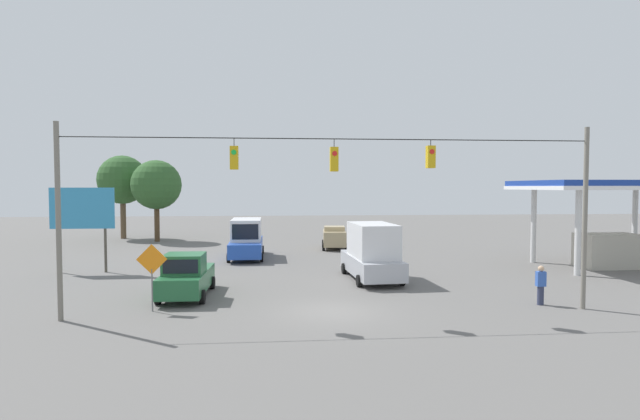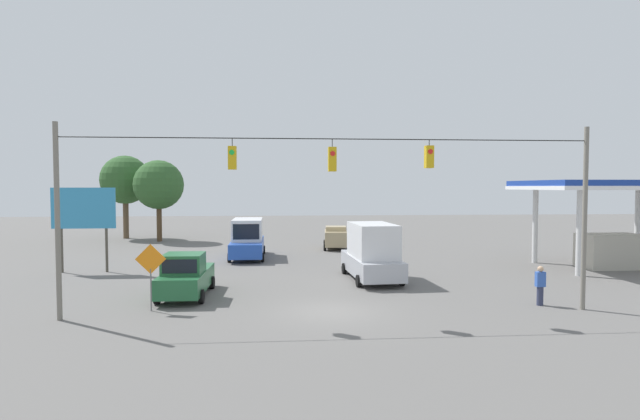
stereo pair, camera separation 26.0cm
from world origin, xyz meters
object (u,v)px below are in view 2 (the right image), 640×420
at_px(overhead_signal_span, 332,197).
at_px(gas_station, 612,205).
at_px(pedestrian, 540,285).
at_px(work_zone_sign, 151,264).
at_px(traffic_cone_third, 203,275).
at_px(pickup_truck_green_parked_shoulder, 186,276).
at_px(box_truck_silver_crossing_near, 372,252).
at_px(traffic_cone_second, 198,283).
at_px(roadside_billboard, 83,213).
at_px(tree_horizon_right, 159,185).
at_px(tree_horizon_left, 125,180).
at_px(traffic_cone_nearest, 189,293).
at_px(sedan_tan_oncoming_deep, 336,237).
at_px(box_truck_blue_withflow_far, 248,239).

relative_size(overhead_signal_span, gas_station, 2.03).
xyz_separation_m(overhead_signal_span, pedestrian, (-9.34, -0.86, -3.96)).
bearing_deg(work_zone_sign, traffic_cone_third, -98.99).
relative_size(pickup_truck_green_parked_shoulder, traffic_cone_third, 8.63).
distance_m(overhead_signal_span, box_truck_silver_crossing_near, 8.64).
relative_size(overhead_signal_span, traffic_cone_second, 36.87).
xyz_separation_m(roadside_billboard, pedestrian, (-23.42, 10.44, -2.78)).
height_order(overhead_signal_span, tree_horizon_right, tree_horizon_right).
xyz_separation_m(pickup_truck_green_parked_shoulder, tree_horizon_left, (11.14, -27.88, 4.94)).
height_order(traffic_cone_nearest, work_zone_sign, work_zone_sign).
bearing_deg(traffic_cone_second, pedestrian, 162.85).
distance_m(sedan_tan_oncoming_deep, work_zone_sign, 22.77).
bearing_deg(tree_horizon_left, pedestrian, 131.22).
distance_m(overhead_signal_span, pickup_truck_green_parked_shoulder, 8.58).
height_order(pedestrian, tree_horizon_left, tree_horizon_left).
distance_m(sedan_tan_oncoming_deep, gas_station, 20.28).
bearing_deg(sedan_tan_oncoming_deep, roadside_billboard, 31.62).
height_order(box_truck_blue_withflow_far, tree_horizon_left, tree_horizon_left).
xyz_separation_m(pickup_truck_green_parked_shoulder, work_zone_sign, (0.94, 2.71, 1.01)).
distance_m(tree_horizon_left, tree_horizon_right, 5.17).
xyz_separation_m(traffic_cone_nearest, tree_horizon_left, (11.39, -28.40, 5.62)).
bearing_deg(tree_horizon_left, sedan_tan_oncoming_deep, 153.29).
bearing_deg(work_zone_sign, box_truck_blue_withflow_far, -100.87).
bearing_deg(gas_station, traffic_cone_second, 10.12).
bearing_deg(traffic_cone_third, box_truck_silver_crossing_near, 175.72).
bearing_deg(box_truck_silver_crossing_near, pedestrian, 133.98).
bearing_deg(traffic_cone_nearest, tree_horizon_right, -73.80).
relative_size(overhead_signal_span, traffic_cone_third, 36.87).
distance_m(box_truck_silver_crossing_near, work_zone_sign, 12.27).
bearing_deg(tree_horizon_right, work_zone_sign, 102.62).
height_order(pickup_truck_green_parked_shoulder, pedestrian, pickup_truck_green_parked_shoulder).
xyz_separation_m(work_zone_sign, tree_horizon_left, (10.20, -30.59, 3.92)).
relative_size(pickup_truck_green_parked_shoulder, sedan_tan_oncoming_deep, 1.28).
height_order(box_truck_blue_withflow_far, traffic_cone_nearest, box_truck_blue_withflow_far).
bearing_deg(roadside_billboard, tree_horizon_right, -91.34).
distance_m(gas_station, work_zone_sign, 28.22).
xyz_separation_m(traffic_cone_third, tree_horizon_left, (11.30, -23.66, 5.62)).
relative_size(sedan_tan_oncoming_deep, traffic_cone_nearest, 6.75).
xyz_separation_m(traffic_cone_second, roadside_billboard, (7.76, -5.61, 3.37)).
relative_size(gas_station, roadside_billboard, 2.06).
bearing_deg(traffic_cone_nearest, pedestrian, 170.94).
height_order(overhead_signal_span, pedestrian, overhead_signal_span).
bearing_deg(sedan_tan_oncoming_deep, box_truck_blue_withflow_far, 33.34).
height_order(overhead_signal_span, sedan_tan_oncoming_deep, overhead_signal_span).
height_order(pickup_truck_green_parked_shoulder, traffic_cone_third, pickup_truck_green_parked_shoulder).
distance_m(box_truck_silver_crossing_near, tree_horizon_left, 32.31).
distance_m(traffic_cone_third, pedestrian, 17.38).
relative_size(box_truck_silver_crossing_near, work_zone_sign, 2.23).
height_order(roadside_billboard, tree_horizon_right, tree_horizon_right).
distance_m(sedan_tan_oncoming_deep, traffic_cone_nearest, 20.27).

